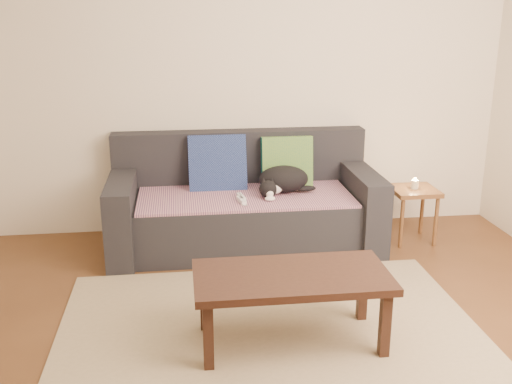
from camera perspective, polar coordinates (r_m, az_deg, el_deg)
The scene contains 13 objects.
ground at distance 3.52m, azimuth 1.74°, elevation -14.47°, with size 4.50×4.50×0.00m, color brown.
back_wall at distance 5.01m, azimuth -1.76°, elevation 10.92°, with size 4.50×0.04×2.60m, color beige.
sofa at distance 4.80m, azimuth -1.16°, elevation -1.47°, with size 2.10×0.94×0.87m.
throw_blanket at distance 4.68m, azimuth -1.04°, elevation -0.42°, with size 1.66×0.74×0.02m, color #4E2D54.
cushion_navy at distance 4.86m, azimuth -3.70°, elevation 2.66°, with size 0.46×0.12×0.46m, color #111E4C.
cushion_green at distance 4.92m, azimuth 2.95°, elevation 2.87°, with size 0.42×0.10×0.42m, color #0B4948.
cat at distance 4.73m, azimuth 2.53°, elevation 1.15°, with size 0.48×0.43×0.21m.
wii_remote_a at distance 4.50m, azimuth -1.39°, elevation -0.81°, with size 0.15×0.04×0.03m, color white.
wii_remote_b at distance 4.58m, azimuth -1.41°, elevation -0.50°, with size 0.15×0.04×0.03m, color white.
side_table at distance 5.02m, azimuth 14.78°, elevation -0.53°, with size 0.36×0.36×0.45m.
candle at distance 4.98m, azimuth 14.88°, elevation 0.74°, with size 0.06×0.06×0.09m.
rug at distance 3.64m, azimuth 1.36°, elevation -13.16°, with size 2.50×1.80×0.01m, color tan.
coffee_table at distance 3.37m, azimuth 3.42°, elevation -8.60°, with size 1.09×0.54×0.44m.
Camera 1 is at (-0.48, -2.95, 1.84)m, focal length 42.00 mm.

